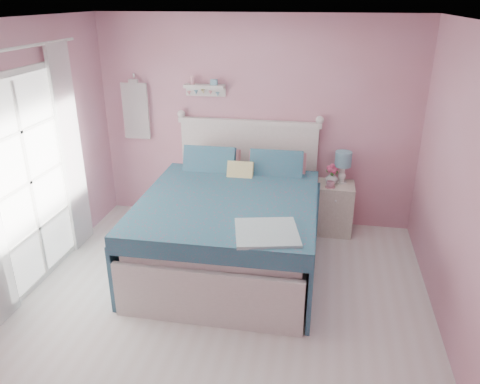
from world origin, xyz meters
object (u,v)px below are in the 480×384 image
(table_lamp, at_px, (343,161))
(teacup, at_px, (330,184))
(vase, at_px, (332,178))
(nightstand, at_px, (334,208))
(bed, at_px, (232,226))

(table_lamp, distance_m, teacup, 0.33)
(vase, bearing_deg, nightstand, -7.34)
(bed, height_order, table_lamp, bed)
(nightstand, relative_size, table_lamp, 1.60)
(bed, distance_m, table_lamp, 1.62)
(bed, bearing_deg, teacup, 36.95)
(bed, relative_size, nightstand, 3.64)
(bed, bearing_deg, nightstand, 38.64)
(nightstand, bearing_deg, table_lamp, 47.73)
(bed, distance_m, nightstand, 1.46)
(nightstand, relative_size, vase, 4.05)
(table_lamp, height_order, teacup, table_lamp)
(nightstand, xyz_separation_m, table_lamp, (0.06, 0.06, 0.60))
(bed, relative_size, table_lamp, 5.82)
(teacup, bearing_deg, nightstand, 56.28)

